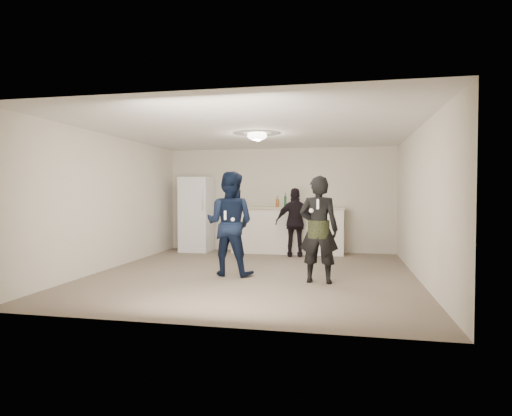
% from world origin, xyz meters
% --- Properties ---
extents(floor, '(6.00, 6.00, 0.00)m').
position_xyz_m(floor, '(0.00, 0.00, 0.00)').
color(floor, '#6B5B4C').
rests_on(floor, ground).
extents(ceiling, '(6.00, 6.00, 0.00)m').
position_xyz_m(ceiling, '(0.00, 0.00, 2.50)').
color(ceiling, silver).
rests_on(ceiling, wall_back).
extents(wall_back, '(6.00, 0.00, 6.00)m').
position_xyz_m(wall_back, '(0.00, 3.00, 1.25)').
color(wall_back, beige).
rests_on(wall_back, floor).
extents(wall_front, '(6.00, 0.00, 6.00)m').
position_xyz_m(wall_front, '(0.00, -3.00, 1.25)').
color(wall_front, beige).
rests_on(wall_front, floor).
extents(wall_left, '(0.00, 6.00, 6.00)m').
position_xyz_m(wall_left, '(-2.75, 0.00, 1.25)').
color(wall_left, beige).
rests_on(wall_left, floor).
extents(wall_right, '(0.00, 6.00, 6.00)m').
position_xyz_m(wall_right, '(2.75, 0.00, 1.25)').
color(wall_right, beige).
rests_on(wall_right, floor).
extents(counter, '(2.60, 0.56, 1.05)m').
position_xyz_m(counter, '(0.25, 2.67, 0.53)').
color(counter, white).
rests_on(counter, floor).
extents(counter_top, '(2.68, 0.64, 0.04)m').
position_xyz_m(counter_top, '(0.25, 2.67, 1.07)').
color(counter_top, beige).
rests_on(counter_top, counter).
extents(fridge, '(0.70, 0.70, 1.80)m').
position_xyz_m(fridge, '(-1.97, 2.60, 0.90)').
color(fridge, white).
rests_on(fridge, floor).
extents(fridge_handle, '(0.02, 0.02, 0.60)m').
position_xyz_m(fridge_handle, '(-1.69, 2.23, 1.30)').
color(fridge_handle, silver).
rests_on(fridge_handle, fridge).
extents(ceiling_dome, '(0.36, 0.36, 0.16)m').
position_xyz_m(ceiling_dome, '(0.00, 0.30, 2.45)').
color(ceiling_dome, white).
rests_on(ceiling_dome, ceiling).
extents(shaker, '(0.08, 0.08, 0.17)m').
position_xyz_m(shaker, '(-0.77, 2.53, 1.18)').
color(shaker, silver).
rests_on(shaker, counter_top).
extents(man, '(0.93, 0.76, 1.78)m').
position_xyz_m(man, '(-0.38, -0.19, 0.89)').
color(man, '#0E1E3D').
rests_on(man, floor).
extents(woman, '(0.65, 0.46, 1.69)m').
position_xyz_m(woman, '(1.16, -0.53, 0.84)').
color(woman, black).
rests_on(woman, floor).
extents(camo_shorts, '(0.34, 0.34, 0.28)m').
position_xyz_m(camo_shorts, '(1.16, -0.53, 0.85)').
color(camo_shorts, '#2F391A').
rests_on(camo_shorts, woman).
extents(spectator, '(0.94, 0.49, 1.53)m').
position_xyz_m(spectator, '(0.50, 2.14, 0.77)').
color(spectator, black).
rests_on(spectator, floor).
extents(remote_man, '(0.04, 0.04, 0.15)m').
position_xyz_m(remote_man, '(-0.38, -0.47, 1.05)').
color(remote_man, white).
rests_on(remote_man, man).
extents(nunchuk_man, '(0.07, 0.07, 0.07)m').
position_xyz_m(nunchuk_man, '(-0.26, -0.44, 0.98)').
color(nunchuk_man, white).
rests_on(nunchuk_man, man).
extents(remote_woman, '(0.04, 0.04, 0.15)m').
position_xyz_m(remote_woman, '(1.16, -0.78, 1.25)').
color(remote_woman, white).
rests_on(remote_woman, woman).
extents(nunchuk_woman, '(0.07, 0.07, 0.07)m').
position_xyz_m(nunchuk_woman, '(1.06, -0.75, 1.15)').
color(nunchuk_woman, white).
rests_on(nunchuk_woman, woman).
extents(bottle_cluster, '(1.14, 0.37, 0.26)m').
position_xyz_m(bottle_cluster, '(0.54, 2.71, 1.20)').
color(bottle_cluster, '#9F5517').
rests_on(bottle_cluster, counter_top).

